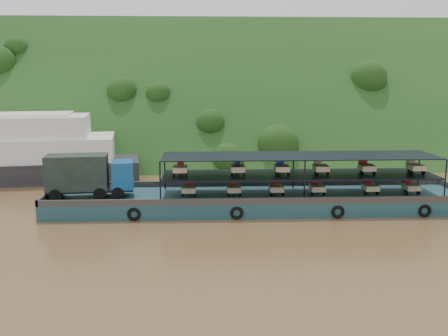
{
  "coord_description": "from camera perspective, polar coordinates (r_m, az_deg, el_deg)",
  "views": [
    {
      "loc": [
        -3.89,
        -39.8,
        11.02
      ],
      "look_at": [
        -2.0,
        3.0,
        3.2
      ],
      "focal_mm": 40.0,
      "sensor_mm": 36.0,
      "label": 1
    }
  ],
  "objects": [
    {
      "name": "hillside",
      "position": [
        76.69,
        0.4,
        2.08
      ],
      "size": [
        140.0,
        39.6,
        39.6
      ],
      "primitive_type": "cube",
      "rotation": [
        0.79,
        0.0,
        0.0
      ],
      "color": "#173413",
      "rests_on": "ground"
    },
    {
      "name": "cargo_barge",
      "position": [
        42.39,
        1.91,
        -3.07
      ],
      "size": [
        35.01,
        7.18,
        4.77
      ],
      "color": "#143B48",
      "rests_on": "ground"
    },
    {
      "name": "ground",
      "position": [
        41.48,
        2.96,
        -5.08
      ],
      "size": [
        160.0,
        160.0,
        0.0
      ],
      "primitive_type": "plane",
      "color": "brown",
      "rests_on": "ground"
    }
  ]
}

